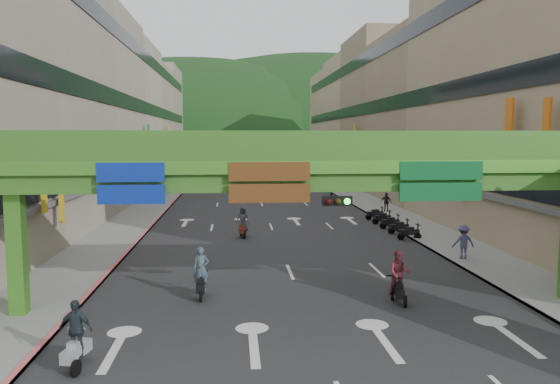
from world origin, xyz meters
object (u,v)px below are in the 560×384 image
object	(u,v)px
scooter_rider_mid	(399,276)
car_yellow	(280,179)
overpass_near	(333,181)
car_silver	(219,182)
scooter_rider_near	(201,274)

from	to	relation	value
scooter_rider_mid	car_yellow	world-z (taller)	scooter_rider_mid
overpass_near	car_yellow	world-z (taller)	overpass_near
overpass_near	car_silver	bearing A→B (deg)	96.05
scooter_rider_near	scooter_rider_mid	bearing A→B (deg)	-10.37
scooter_rider_near	car_yellow	size ratio (longest dim) A/B	0.52
scooter_rider_near	scooter_rider_mid	world-z (taller)	scooter_rider_mid
scooter_rider_mid	scooter_rider_near	bearing A→B (deg)	169.63
car_silver	car_yellow	bearing A→B (deg)	31.34
scooter_rider_near	scooter_rider_mid	size ratio (longest dim) A/B	1.00
scooter_rider_mid	car_silver	size ratio (longest dim) A/B	0.54
scooter_rider_near	scooter_rider_mid	xyz separation A→B (m)	(8.17, -1.50, 0.10)
scooter_rider_mid	car_silver	world-z (taller)	scooter_rider_mid
overpass_near	car_yellow	distance (m)	58.90
scooter_rider_near	car_silver	distance (m)	51.97
overpass_near	scooter_rider_near	world-z (taller)	overpass_near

